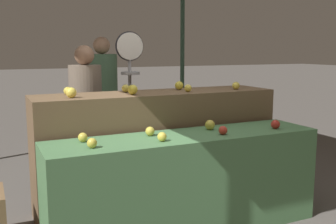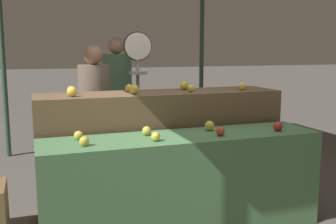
% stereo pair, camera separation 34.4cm
% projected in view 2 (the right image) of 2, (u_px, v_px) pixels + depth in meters
% --- Properties ---
extents(display_counter_front, '(2.31, 0.55, 0.82)m').
position_uv_depth(display_counter_front, '(183.00, 184.00, 3.26)').
color(display_counter_front, '#4C7A4C').
rests_on(display_counter_front, ground_plane).
extents(display_counter_back, '(2.31, 0.55, 1.12)m').
position_uv_depth(display_counter_back, '(161.00, 149.00, 3.80)').
color(display_counter_back, brown).
rests_on(display_counter_back, ground_plane).
extents(apple_front_0, '(0.07, 0.07, 0.07)m').
position_uv_depth(apple_front_0, '(84.00, 141.00, 2.84)').
color(apple_front_0, gold).
rests_on(apple_front_0, display_counter_front).
extents(apple_front_1, '(0.07, 0.07, 0.07)m').
position_uv_depth(apple_front_1, '(156.00, 137.00, 2.99)').
color(apple_front_1, yellow).
rests_on(apple_front_1, display_counter_front).
extents(apple_front_2, '(0.07, 0.07, 0.07)m').
position_uv_depth(apple_front_2, '(220.00, 131.00, 3.18)').
color(apple_front_2, red).
rests_on(apple_front_2, display_counter_front).
extents(apple_front_3, '(0.08, 0.08, 0.08)m').
position_uv_depth(apple_front_3, '(278.00, 126.00, 3.36)').
color(apple_front_3, '#B72D23').
rests_on(apple_front_3, display_counter_front).
extents(apple_front_4, '(0.07, 0.07, 0.07)m').
position_uv_depth(apple_front_4, '(78.00, 135.00, 3.03)').
color(apple_front_4, gold).
rests_on(apple_front_4, display_counter_front).
extents(apple_front_5, '(0.08, 0.08, 0.08)m').
position_uv_depth(apple_front_5, '(147.00, 131.00, 3.19)').
color(apple_front_5, gold).
rests_on(apple_front_5, display_counter_front).
extents(apple_front_6, '(0.09, 0.09, 0.09)m').
position_uv_depth(apple_front_6, '(210.00, 126.00, 3.38)').
color(apple_front_6, gold).
rests_on(apple_front_6, display_counter_front).
extents(apple_back_0, '(0.09, 0.09, 0.09)m').
position_uv_depth(apple_back_0, '(72.00, 92.00, 3.33)').
color(apple_back_0, yellow).
rests_on(apple_back_0, display_counter_back).
extents(apple_back_1, '(0.09, 0.09, 0.09)m').
position_uv_depth(apple_back_1, '(134.00, 89.00, 3.51)').
color(apple_back_1, gold).
rests_on(apple_back_1, display_counter_back).
extents(apple_back_2, '(0.07, 0.07, 0.07)m').
position_uv_depth(apple_back_2, '(191.00, 88.00, 3.69)').
color(apple_back_2, yellow).
rests_on(apple_back_2, display_counter_back).
extents(apple_back_3, '(0.08, 0.08, 0.08)m').
position_uv_depth(apple_back_3, '(242.00, 86.00, 3.88)').
color(apple_back_3, yellow).
rests_on(apple_back_3, display_counter_back).
extents(apple_back_4, '(0.07, 0.07, 0.07)m').
position_uv_depth(apple_back_4, '(71.00, 90.00, 3.55)').
color(apple_back_4, gold).
rests_on(apple_back_4, display_counter_back).
extents(apple_back_5, '(0.07, 0.07, 0.07)m').
position_uv_depth(apple_back_5, '(129.00, 88.00, 3.72)').
color(apple_back_5, gold).
rests_on(apple_back_5, display_counter_back).
extents(apple_back_6, '(0.09, 0.09, 0.09)m').
position_uv_depth(apple_back_6, '(184.00, 86.00, 3.90)').
color(apple_back_6, gold).
rests_on(apple_back_6, display_counter_back).
extents(produce_scale, '(0.31, 0.20, 1.70)m').
position_uv_depth(produce_scale, '(138.00, 74.00, 4.21)').
color(produce_scale, '#99999E').
rests_on(produce_scale, ground_plane).
extents(person_vendor_at_scale, '(0.36, 0.36, 1.56)m').
position_uv_depth(person_vendor_at_scale, '(95.00, 107.00, 4.26)').
color(person_vendor_at_scale, '#2D2D38').
rests_on(person_vendor_at_scale, ground_plane).
extents(person_customer_left, '(0.49, 0.49, 1.68)m').
position_uv_depth(person_customer_left, '(117.00, 92.00, 5.26)').
color(person_customer_left, '#2D2D38').
rests_on(person_customer_left, ground_plane).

